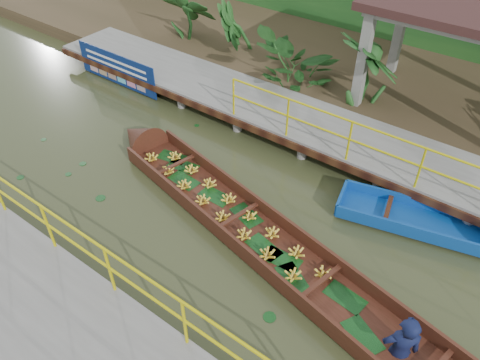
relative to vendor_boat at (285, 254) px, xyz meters
The scene contains 9 objects.
ground 2.51m from the vendor_boat, behind, with size 80.00×80.00×0.00m, color #30351A.
land_strip 8.27m from the vendor_boat, 107.39° to the left, with size 30.00×8.00×0.45m, color #372D1B.
far_dock 4.54m from the vendor_boat, 122.71° to the left, with size 16.00×2.06×1.66m.
near_dock 4.08m from the vendor_boat, 111.13° to the right, with size 18.00×2.40×1.73m.
pavilion 7.19m from the vendor_boat, 85.48° to the left, with size 4.40×3.00×3.00m.
vendor_boat is the anchor object (origin of this frame).
moored_blue_boat 3.56m from the vendor_boat, 48.08° to the left, with size 3.63×1.70×0.84m.
blue_banner 8.37m from the vendor_boat, 159.93° to the left, with size 3.21×0.04×1.00m.
tropical_plants 5.98m from the vendor_boat, 104.39° to the left, with size 14.44×1.44×1.80m.
Camera 1 is at (5.32, -5.63, 7.02)m, focal length 35.00 mm.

